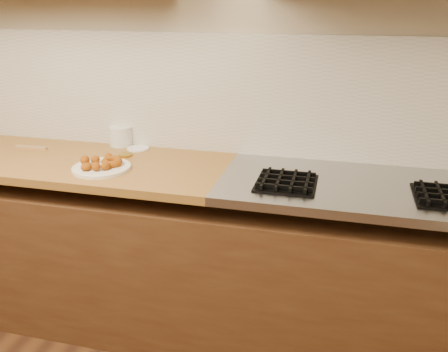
% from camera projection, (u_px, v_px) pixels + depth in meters
% --- Properties ---
extents(wall_back, '(4.00, 0.02, 2.70)m').
position_uv_depth(wall_back, '(145.00, 62.00, 2.44)').
color(wall_back, '#BBAB91').
rests_on(wall_back, ground).
extents(base_cabinet, '(3.60, 0.60, 0.77)m').
position_uv_depth(base_cabinet, '(132.00, 255.00, 2.49)').
color(base_cabinet, '#51331B').
rests_on(base_cabinet, floor).
extents(butcher_block, '(2.30, 0.62, 0.04)m').
position_uv_depth(butcher_block, '(11.00, 157.00, 2.47)').
color(butcher_block, olive).
rests_on(butcher_block, base_cabinet).
extents(stovetop, '(1.30, 0.62, 0.04)m').
position_uv_depth(stovetop, '(369.00, 189.00, 2.05)').
color(stovetop, '#9EA0A5').
rests_on(stovetop, base_cabinet).
extents(backsplash, '(3.60, 0.02, 0.60)m').
position_uv_depth(backsplash, '(146.00, 91.00, 2.48)').
color(backsplash, beige).
rests_on(backsplash, wall_back).
extents(burner_grates, '(0.91, 0.26, 0.03)m').
position_uv_depth(burner_grates, '(364.00, 188.00, 1.98)').
color(burner_grates, black).
rests_on(burner_grates, stovetop).
extents(donut_plate, '(0.27, 0.27, 0.02)m').
position_uv_depth(donut_plate, '(102.00, 168.00, 2.23)').
color(donut_plate, silver).
rests_on(donut_plate, butcher_block).
extents(ring_donut, '(0.14, 0.14, 0.04)m').
position_uv_depth(ring_donut, '(112.00, 162.00, 2.23)').
color(ring_donut, '#9D4700').
rests_on(ring_donut, donut_plate).
extents(fried_dough_chunks, '(0.18, 0.20, 0.05)m').
position_uv_depth(fried_dough_chunks, '(95.00, 163.00, 2.21)').
color(fried_dough_chunks, '#9D4700').
rests_on(fried_dough_chunks, donut_plate).
extents(plastic_tub, '(0.14, 0.14, 0.10)m').
position_uv_depth(plastic_tub, '(121.00, 136.00, 2.58)').
color(plastic_tub, silver).
rests_on(plastic_tub, butcher_block).
extents(tub_lid, '(0.15, 0.15, 0.01)m').
position_uv_depth(tub_lid, '(138.00, 148.00, 2.53)').
color(tub_lid, white).
rests_on(tub_lid, butcher_block).
extents(brass_jar_lid, '(0.08, 0.08, 0.01)m').
position_uv_depth(brass_jar_lid, '(125.00, 155.00, 2.41)').
color(brass_jar_lid, '#A98121').
rests_on(brass_jar_lid, butcher_block).
extents(wooden_utensil, '(0.18, 0.03, 0.01)m').
position_uv_depth(wooden_utensil, '(31.00, 148.00, 2.53)').
color(wooden_utensil, '#A67C4D').
rests_on(wooden_utensil, butcher_block).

